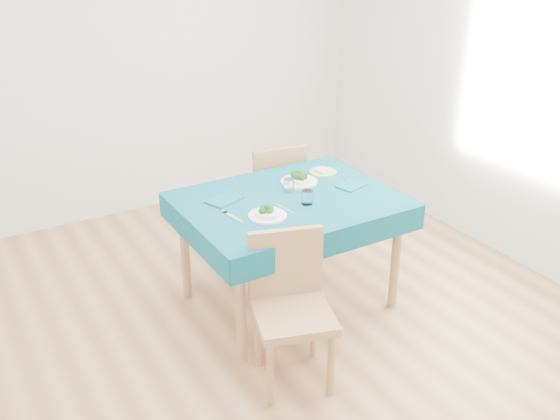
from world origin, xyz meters
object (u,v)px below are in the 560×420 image
chair_far (272,182)px  bowl_near (268,211)px  table (289,252)px  bowl_far (299,177)px  chair_near (294,302)px  side_plate (323,172)px

chair_far → bowl_near: 1.15m
chair_far → bowl_near: bearing=69.4°
table → bowl_far: bowl_far is taller
chair_near → chair_far: size_ratio=1.00×
chair_far → side_plate: bearing=111.1°
chair_far → table: bearing=78.0°
table → chair_near: (-0.39, -0.69, 0.13)m
chair_near → bowl_near: chair_near is taller
table → side_plate: (0.43, 0.26, 0.38)m
chair_far → bowl_near: chair_far is taller
bowl_far → table: bearing=-135.0°
table → chair_far: (0.33, 0.79, 0.14)m
table → chair_far: 0.87m
chair_far → chair_near: bearing=74.7°
bowl_near → bowl_far: size_ratio=0.94×
table → chair_near: size_ratio=1.30×
bowl_far → side_plate: bowl_far is taller
bowl_near → bowl_far: bowl_far is taller
chair_far → bowl_near: (-0.58, -0.95, 0.28)m
chair_near → bowl_far: 1.09m
chair_far → bowl_far: 0.68m
chair_near → bowl_far: chair_near is taller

